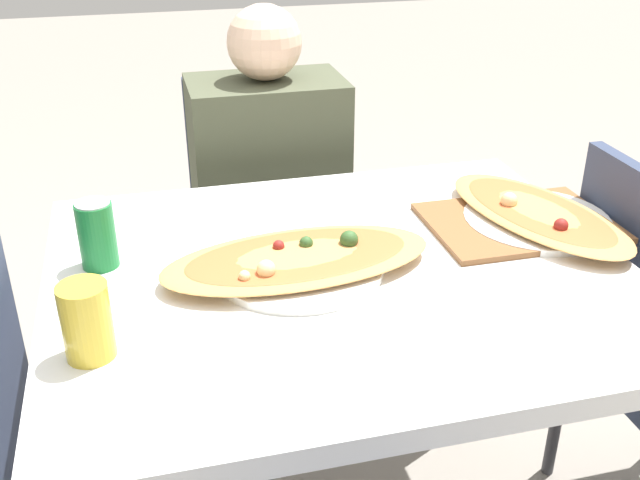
# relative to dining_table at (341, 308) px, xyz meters

# --- Properties ---
(dining_table) EXTENTS (1.04, 0.87, 0.77)m
(dining_table) POSITION_rel_dining_table_xyz_m (0.00, 0.00, 0.00)
(dining_table) COLOR white
(dining_table) RESTS_ON ground_plane
(chair_far_seated) EXTENTS (0.40, 0.40, 0.90)m
(chair_far_seated) POSITION_rel_dining_table_xyz_m (-0.01, 0.77, -0.19)
(chair_far_seated) COLOR #2D3851
(chair_far_seated) RESTS_ON ground_plane
(person_seated) EXTENTS (0.39, 0.27, 1.12)m
(person_seated) POSITION_rel_dining_table_xyz_m (-0.01, 0.65, -0.03)
(person_seated) COLOR #2D2D38
(person_seated) RESTS_ON ground_plane
(pizza_main) EXTENTS (0.51, 0.31, 0.06)m
(pizza_main) POSITION_rel_dining_table_xyz_m (-0.08, 0.01, 0.10)
(pizza_main) COLOR white
(pizza_main) RESTS_ON dining_table
(soda_can) EXTENTS (0.07, 0.07, 0.12)m
(soda_can) POSITION_rel_dining_table_xyz_m (-0.42, 0.12, 0.15)
(soda_can) COLOR #197233
(soda_can) RESTS_ON dining_table
(drink_glass) EXTENTS (0.07, 0.07, 0.12)m
(drink_glass) POSITION_rel_dining_table_xyz_m (-0.43, -0.16, 0.14)
(drink_glass) COLOR gold
(drink_glass) RESTS_ON dining_table
(serving_tray) EXTENTS (0.36, 0.26, 0.01)m
(serving_tray) POSITION_rel_dining_table_xyz_m (0.39, 0.08, 0.09)
(serving_tray) COLOR brown
(serving_tray) RESTS_ON dining_table
(pizza_second) EXTENTS (0.32, 0.49, 0.06)m
(pizza_second) POSITION_rel_dining_table_xyz_m (0.43, 0.08, 0.10)
(pizza_second) COLOR white
(pizza_second) RESTS_ON dining_table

